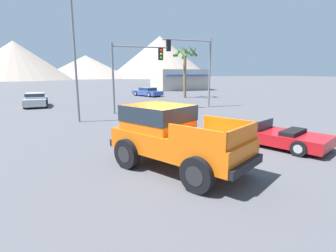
% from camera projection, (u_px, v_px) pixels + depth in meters
% --- Properties ---
extents(ground_plane, '(320.00, 320.00, 0.00)m').
position_uv_depth(ground_plane, '(179.00, 164.00, 9.08)').
color(ground_plane, '#4C4C51').
extents(orange_pickup_truck, '(3.92, 5.05, 2.05)m').
position_uv_depth(orange_pickup_truck, '(172.00, 134.00, 8.52)').
color(orange_pickup_truck, orange).
rests_on(orange_pickup_truck, ground_plane).
extents(red_convertible_car, '(3.44, 4.66, 1.04)m').
position_uv_depth(red_convertible_car, '(275.00, 136.00, 11.32)').
color(red_convertible_car, '#B21419').
rests_on(red_convertible_car, ground_plane).
extents(parked_car_blue, '(3.38, 4.72, 1.12)m').
position_uv_depth(parked_car_blue, '(147.00, 92.00, 34.30)').
color(parked_car_blue, '#334C9E').
rests_on(parked_car_blue, ground_plane).
extents(parked_car_silver, '(2.06, 4.09, 1.26)m').
position_uv_depth(parked_car_silver, '(36.00, 100.00, 23.88)').
color(parked_car_silver, '#B7BABF').
rests_on(parked_car_silver, ground_plane).
extents(traffic_light_main, '(4.56, 0.38, 6.00)m').
position_uv_depth(traffic_light_main, '(193.00, 59.00, 22.65)').
color(traffic_light_main, slate).
rests_on(traffic_light_main, ground_plane).
extents(traffic_light_crosswalk, '(4.35, 0.38, 5.22)m').
position_uv_depth(traffic_light_crosswalk, '(135.00, 64.00, 19.82)').
color(traffic_light_crosswalk, slate).
rests_on(traffic_light_crosswalk, ground_plane).
extents(street_lamp_post, '(0.90, 0.24, 8.82)m').
position_uv_depth(street_lamp_post, '(73.00, 36.00, 15.66)').
color(street_lamp_post, slate).
rests_on(street_lamp_post, ground_plane).
extents(palm_tree_tall, '(2.91, 2.97, 6.24)m').
position_uv_depth(palm_tree_tall, '(185.00, 58.00, 31.36)').
color(palm_tree_tall, brown).
rests_on(palm_tree_tall, ground_plane).
extents(storefront_building, '(8.42, 7.89, 3.55)m').
position_uv_depth(storefront_building, '(178.00, 79.00, 47.30)').
color(storefront_building, '#BCB2A3').
rests_on(storefront_building, ground_plane).
extents(distant_mountain_range, '(114.28, 64.67, 21.47)m').
position_uv_depth(distant_mountain_range, '(118.00, 60.00, 128.31)').
color(distant_mountain_range, gray).
rests_on(distant_mountain_range, ground_plane).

